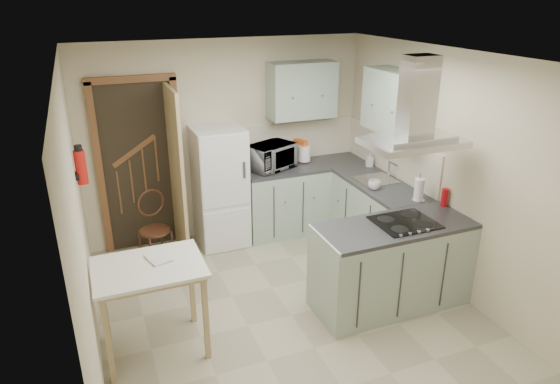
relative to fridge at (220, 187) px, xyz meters
name	(u,v)px	position (x,y,z in m)	size (l,w,h in m)	color
floor	(291,315)	(0.20, -1.80, -0.75)	(4.20, 4.20, 0.00)	tan
ceiling	(294,58)	(0.20, -1.80, 1.75)	(4.20, 4.20, 0.00)	silver
back_wall	(227,140)	(0.20, 0.30, 0.50)	(3.60, 3.60, 0.00)	beige
left_wall	(81,233)	(-1.60, -1.80, 0.50)	(4.20, 4.20, 0.00)	beige
right_wall	(453,175)	(2.00, -1.80, 0.50)	(4.20, 4.20, 0.00)	beige
doorway	(140,166)	(-0.90, 0.27, 0.30)	(1.10, 0.12, 2.10)	brown
fridge	(220,187)	(0.00, 0.00, 0.00)	(0.60, 0.60, 1.50)	white
counter_back	(284,199)	(0.86, 0.00, -0.30)	(1.08, 0.60, 0.90)	#9EB2A0
counter_right	(366,209)	(1.70, -0.68, -0.30)	(0.60, 1.95, 0.90)	#9EB2A0
splashback	(297,140)	(1.16, 0.29, 0.40)	(1.68, 0.02, 0.50)	beige
wall_cabinet_back	(302,90)	(1.15, 0.12, 1.10)	(0.85, 0.35, 0.70)	#9EB2A0
wall_cabinet_right	(396,102)	(1.82, -0.95, 1.10)	(0.35, 0.90, 0.70)	#9EB2A0
peninsula	(392,265)	(1.22, -1.98, -0.30)	(1.55, 0.65, 0.90)	#9EB2A0
hob	(405,222)	(1.32, -1.98, 0.16)	(0.58, 0.50, 0.01)	black
extractor_hood	(413,142)	(1.32, -1.98, 0.97)	(0.90, 0.55, 0.10)	silver
sink	(376,180)	(1.70, -0.85, 0.16)	(0.45, 0.40, 0.01)	silver
fire_extinguisher	(81,167)	(-1.54, -0.90, 0.75)	(0.10, 0.10, 0.32)	#B2140F
drop_leaf_table	(153,309)	(-1.12, -1.81, -0.32)	(0.92, 0.69, 0.86)	tan
bentwood_chair	(155,231)	(-0.86, -0.19, -0.36)	(0.35, 0.35, 0.79)	#452917
microwave	(271,157)	(0.69, 0.01, 0.31)	(0.58, 0.39, 0.32)	black
kettle	(304,153)	(1.18, 0.09, 0.27)	(0.17, 0.17, 0.25)	white
cereal_box	(301,151)	(1.16, 0.15, 0.30)	(0.08, 0.19, 0.29)	orange
soap_bottle	(370,159)	(1.90, -0.38, 0.24)	(0.08, 0.09, 0.19)	#B8B7C4
paper_towel	(419,189)	(1.79, -1.56, 0.28)	(0.10, 0.10, 0.26)	white
cup	(374,185)	(1.52, -1.10, 0.20)	(0.14, 0.14, 0.11)	silver
red_bottle	(444,197)	(1.95, -1.78, 0.25)	(0.07, 0.07, 0.20)	#B60F15
book	(149,257)	(-1.11, -1.75, 0.16)	(0.17, 0.24, 0.11)	#943137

